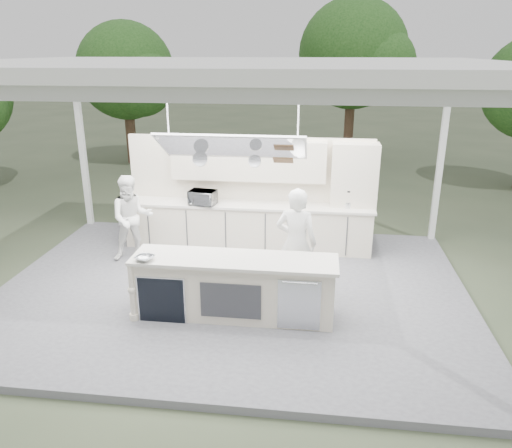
# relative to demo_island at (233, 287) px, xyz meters

# --- Properties ---
(ground) EXTENTS (90.00, 90.00, 0.00)m
(ground) POSITION_rel_demo_island_xyz_m (-0.18, 0.91, -0.60)
(ground) COLOR #454E36
(ground) RESTS_ON ground
(stage_deck) EXTENTS (8.00, 6.00, 0.12)m
(stage_deck) POSITION_rel_demo_island_xyz_m (-0.18, 0.91, -0.54)
(stage_deck) COLOR slate
(stage_deck) RESTS_ON ground
(tent) EXTENTS (8.20, 6.20, 3.86)m
(tent) POSITION_rel_demo_island_xyz_m (-0.18, 0.90, 3.11)
(tent) COLOR white
(tent) RESTS_ON ground
(demo_island) EXTENTS (3.10, 0.79, 0.95)m
(demo_island) POSITION_rel_demo_island_xyz_m (0.00, 0.00, 0.00)
(demo_island) COLOR beige
(demo_island) RESTS_ON stage_deck
(back_counter) EXTENTS (5.08, 0.72, 0.95)m
(back_counter) POSITION_rel_demo_island_xyz_m (-0.18, 2.81, 0.00)
(back_counter) COLOR beige
(back_counter) RESTS_ON stage_deck
(back_wall_unit) EXTENTS (5.05, 0.48, 2.25)m
(back_wall_unit) POSITION_rel_demo_island_xyz_m (0.27, 3.03, 0.98)
(back_wall_unit) COLOR beige
(back_wall_unit) RESTS_ON stage_deck
(tree_cluster) EXTENTS (19.55, 9.40, 5.85)m
(tree_cluster) POSITION_rel_demo_island_xyz_m (-0.34, 10.68, 2.69)
(tree_cluster) COLOR #4E3727
(tree_cluster) RESTS_ON ground
(head_chef) EXTENTS (0.74, 0.55, 1.85)m
(head_chef) POSITION_rel_demo_island_xyz_m (0.91, 0.80, 0.45)
(head_chef) COLOR white
(head_chef) RESTS_ON stage_deck
(sous_chef) EXTENTS (1.00, 0.91, 1.67)m
(sous_chef) POSITION_rel_demo_island_xyz_m (-2.30, 1.94, 0.36)
(sous_chef) COLOR white
(sous_chef) RESTS_ON stage_deck
(toaster_oven) EXTENTS (0.58, 0.44, 0.29)m
(toaster_oven) POSITION_rel_demo_island_xyz_m (-1.06, 2.61, 0.62)
(toaster_oven) COLOR silver
(toaster_oven) RESTS_ON back_counter
(bowl_large) EXTENTS (0.35, 0.35, 0.07)m
(bowl_large) POSITION_rel_demo_island_xyz_m (-1.28, -0.24, 0.51)
(bowl_large) COLOR silver
(bowl_large) RESTS_ON demo_island
(bowl_small) EXTENTS (0.26, 0.26, 0.07)m
(bowl_small) POSITION_rel_demo_island_xyz_m (-1.28, -0.24, 0.51)
(bowl_small) COLOR silver
(bowl_small) RESTS_ON demo_island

